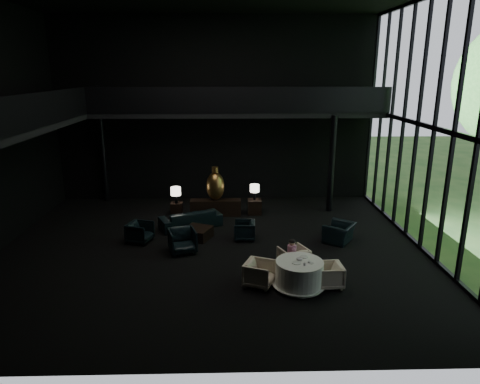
{
  "coord_description": "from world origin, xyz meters",
  "views": [
    {
      "loc": [
        0.59,
        -13.09,
        5.72
      ],
      "look_at": [
        0.94,
        0.5,
        1.84
      ],
      "focal_mm": 32.0,
      "sensor_mm": 36.0,
      "label": 1
    }
  ],
  "objects_px": {
    "table_lamp_left": "(176,192)",
    "lounge_armchair_south": "(182,238)",
    "lounge_armchair_west": "(140,231)",
    "coffee_table": "(198,233)",
    "bronze_urn": "(215,186)",
    "side_table_left": "(177,209)",
    "dining_chair_north": "(294,258)",
    "dining_chair_east": "(329,275)",
    "dining_table": "(299,276)",
    "dining_chair_west": "(259,273)",
    "side_table_right": "(255,207)",
    "lounge_armchair_east": "(245,230)",
    "child": "(292,248)",
    "table_lamp_right": "(255,189)",
    "window_armchair": "(339,230)",
    "console": "(216,208)",
    "sofa": "(190,215)"
  },
  "relations": [
    {
      "from": "console",
      "to": "lounge_armchair_south",
      "type": "xyz_separation_m",
      "value": [
        -0.97,
        -3.67,
        0.14
      ]
    },
    {
      "from": "dining_chair_west",
      "to": "dining_chair_north",
      "type": "bearing_deg",
      "value": -27.06
    },
    {
      "from": "lounge_armchair_west",
      "to": "lounge_armchair_south",
      "type": "xyz_separation_m",
      "value": [
        1.56,
        -0.89,
        0.08
      ]
    },
    {
      "from": "console",
      "to": "dining_chair_west",
      "type": "xyz_separation_m",
      "value": [
        1.37,
        -5.97,
        0.05
      ]
    },
    {
      "from": "console",
      "to": "bronze_urn",
      "type": "relative_size",
      "value": 1.49
    },
    {
      "from": "side_table_left",
      "to": "child",
      "type": "xyz_separation_m",
      "value": [
        3.98,
        -5.28,
        0.47
      ]
    },
    {
      "from": "console",
      "to": "lounge_armchair_south",
      "type": "distance_m",
      "value": 3.79
    },
    {
      "from": "table_lamp_right",
      "to": "dining_chair_north",
      "type": "bearing_deg",
      "value": -80.74
    },
    {
      "from": "lounge_armchair_south",
      "to": "coffee_table",
      "type": "xyz_separation_m",
      "value": [
        0.4,
        1.19,
        -0.28
      ]
    },
    {
      "from": "sofa",
      "to": "side_table_left",
      "type": "bearing_deg",
      "value": -89.83
    },
    {
      "from": "lounge_armchair_east",
      "to": "lounge_armchair_south",
      "type": "bearing_deg",
      "value": -59.71
    },
    {
      "from": "bronze_urn",
      "to": "lounge_armchair_east",
      "type": "xyz_separation_m",
      "value": [
        1.09,
        -2.64,
        -0.9
      ]
    },
    {
      "from": "dining_table",
      "to": "dining_chair_west",
      "type": "distance_m",
      "value": 1.09
    },
    {
      "from": "lounge_armchair_west",
      "to": "coffee_table",
      "type": "distance_m",
      "value": 1.99
    },
    {
      "from": "child",
      "to": "dining_table",
      "type": "bearing_deg",
      "value": 94.65
    },
    {
      "from": "table_lamp_right",
      "to": "dining_chair_west",
      "type": "relative_size",
      "value": 0.84
    },
    {
      "from": "side_table_right",
      "to": "coffee_table",
      "type": "relative_size",
      "value": 0.69
    },
    {
      "from": "side_table_right",
      "to": "dining_table",
      "type": "height_order",
      "value": "dining_table"
    },
    {
      "from": "bronze_urn",
      "to": "table_lamp_left",
      "type": "distance_m",
      "value": 1.62
    },
    {
      "from": "table_lamp_left",
      "to": "lounge_armchair_south",
      "type": "bearing_deg",
      "value": -80.26
    },
    {
      "from": "dining_chair_west",
      "to": "child",
      "type": "height_order",
      "value": "child"
    },
    {
      "from": "table_lamp_right",
      "to": "coffee_table",
      "type": "relative_size",
      "value": 0.73
    },
    {
      "from": "window_armchair",
      "to": "coffee_table",
      "type": "xyz_separation_m",
      "value": [
        -4.91,
        0.46,
        -0.23
      ]
    },
    {
      "from": "console",
      "to": "coffee_table",
      "type": "bearing_deg",
      "value": -102.87
    },
    {
      "from": "sofa",
      "to": "child",
      "type": "distance_m",
      "value": 5.03
    },
    {
      "from": "lounge_armchair_south",
      "to": "coffee_table",
      "type": "relative_size",
      "value": 1.09
    },
    {
      "from": "sofa",
      "to": "lounge_armchair_south",
      "type": "bearing_deg",
      "value": 63.72
    },
    {
      "from": "table_lamp_right",
      "to": "dining_table",
      "type": "distance_m",
      "value": 6.37
    },
    {
      "from": "side_table_left",
      "to": "bronze_urn",
      "type": "bearing_deg",
      "value": -3.85
    },
    {
      "from": "sofa",
      "to": "child",
      "type": "xyz_separation_m",
      "value": [
        3.29,
        -3.8,
        0.24
      ]
    },
    {
      "from": "bronze_urn",
      "to": "lounge_armchair_west",
      "type": "xyz_separation_m",
      "value": [
        -2.53,
        -2.8,
        -0.85
      ]
    },
    {
      "from": "bronze_urn",
      "to": "side_table_left",
      "type": "bearing_deg",
      "value": 176.15
    },
    {
      "from": "table_lamp_left",
      "to": "dining_chair_east",
      "type": "distance_m",
      "value": 7.83
    },
    {
      "from": "table_lamp_left",
      "to": "dining_chair_east",
      "type": "relative_size",
      "value": 1.02
    },
    {
      "from": "window_armchair",
      "to": "side_table_left",
      "type": "bearing_deg",
      "value": -82.7
    },
    {
      "from": "lounge_armchair_south",
      "to": "dining_table",
      "type": "height_order",
      "value": "lounge_armchair_south"
    },
    {
      "from": "coffee_table",
      "to": "dining_chair_north",
      "type": "distance_m",
      "value": 3.96
    },
    {
      "from": "lounge_armchair_south",
      "to": "dining_chair_east",
      "type": "height_order",
      "value": "lounge_armchair_south"
    },
    {
      "from": "dining_chair_north",
      "to": "dining_table",
      "type": "bearing_deg",
      "value": 66.36
    },
    {
      "from": "table_lamp_left",
      "to": "child",
      "type": "distance_m",
      "value": 6.52
    },
    {
      "from": "sofa",
      "to": "window_armchair",
      "type": "relative_size",
      "value": 2.61
    },
    {
      "from": "window_armchair",
      "to": "dining_chair_east",
      "type": "bearing_deg",
      "value": 15.69
    },
    {
      "from": "table_lamp_left",
      "to": "dining_chair_north",
      "type": "distance_m",
      "value": 6.51
    },
    {
      "from": "dining_chair_north",
      "to": "dining_chair_west",
      "type": "relative_size",
      "value": 1.02
    },
    {
      "from": "console",
      "to": "coffee_table",
      "type": "xyz_separation_m",
      "value": [
        -0.57,
        -2.48,
        -0.13
      ]
    },
    {
      "from": "table_lamp_right",
      "to": "lounge_armchair_south",
      "type": "xyz_separation_m",
      "value": [
        -2.57,
        -3.86,
        -0.58
      ]
    },
    {
      "from": "side_table_right",
      "to": "dining_chair_west",
      "type": "relative_size",
      "value": 0.79
    },
    {
      "from": "side_table_right",
      "to": "dining_table",
      "type": "bearing_deg",
      "value": -82.21
    },
    {
      "from": "dining_chair_north",
      "to": "dining_chair_east",
      "type": "distance_m",
      "value": 1.33
    },
    {
      "from": "console",
      "to": "table_lamp_right",
      "type": "xyz_separation_m",
      "value": [
        1.6,
        0.19,
        0.73
      ]
    }
  ]
}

